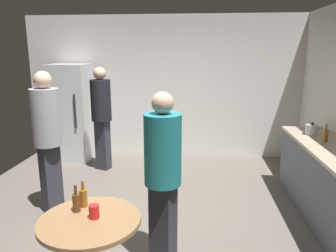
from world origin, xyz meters
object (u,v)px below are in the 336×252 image
beer_bottle_brown (76,202)px  person_in_black_shirt (101,111)px  kettle (312,130)px  foreground_table (90,231)px  refrigerator (71,113)px  beer_bottle_amber (83,197)px  beer_bottle_on_counter (326,135)px  person_in_teal_shirt (163,168)px  plastic_cup_red (94,212)px  person_in_gray_shirt (47,132)px

beer_bottle_brown → person_in_black_shirt: (-0.66, 2.89, 0.22)m
kettle → foreground_table: (-2.40, -2.21, -0.34)m
refrigerator → beer_bottle_amber: refrigerator is taller
refrigerator → beer_bottle_brown: size_ratio=7.83×
beer_bottle_on_counter → person_in_teal_shirt: person_in_teal_shirt is taller
beer_bottle_on_counter → plastic_cup_red: size_ratio=2.09×
person_in_black_shirt → person_in_teal_shirt: 2.80m
beer_bottle_on_counter → beer_bottle_amber: (-2.56, -1.66, -0.17)m
foreground_table → beer_bottle_amber: (-0.11, 0.20, 0.19)m
plastic_cup_red → beer_bottle_on_counter: bearing=37.3°
person_in_black_shirt → kettle: bearing=93.9°
beer_bottle_on_counter → person_in_black_shirt: bearing=160.5°
kettle → foreground_table: kettle is taller
foreground_table → beer_bottle_brown: 0.26m
person_in_black_shirt → person_in_gray_shirt: (-0.21, -1.56, 0.01)m
beer_bottle_brown → person_in_gray_shirt: bearing=123.0°
plastic_cup_red → person_in_gray_shirt: size_ratio=0.06×
plastic_cup_red → person_in_black_shirt: person_in_black_shirt is taller
beer_bottle_amber → refrigerator: bearing=113.3°
person_in_black_shirt → foreground_table: bearing=32.8°
plastic_cup_red → person_in_black_shirt: bearing=105.6°
foreground_table → person_in_black_shirt: (-0.80, 3.00, 0.41)m
foreground_table → beer_bottle_amber: bearing=120.3°
foreground_table → plastic_cup_red: size_ratio=7.27×
beer_bottle_amber → person_in_teal_shirt: (0.63, 0.33, 0.16)m
person_in_black_shirt → plastic_cup_red: bearing=33.4°
plastic_cup_red → person_in_teal_shirt: person_in_teal_shirt is taller
beer_bottle_amber → beer_bottle_brown: (-0.03, -0.09, 0.00)m
person_in_gray_shirt → plastic_cup_red: bearing=-18.7°
kettle → person_in_black_shirt: person_in_black_shirt is taller
kettle → person_in_teal_shirt: person_in_teal_shirt is taller
kettle → beer_bottle_amber: 3.22m
kettle → person_in_gray_shirt: bearing=-167.4°
beer_bottle_on_counter → plastic_cup_red: (-2.41, -1.84, -0.19)m
refrigerator → foreground_table: 3.85m
refrigerator → beer_bottle_on_counter: size_ratio=7.83×
foreground_table → plastic_cup_red: bearing=26.3°
person_in_gray_shirt → beer_bottle_on_counter: bearing=41.9°
foreground_table → person_in_black_shirt: person_in_black_shirt is taller
beer_bottle_amber → foreground_table: bearing=-59.7°
beer_bottle_on_counter → foreground_table: (-2.44, -1.85, -0.35)m
foreground_table → beer_bottle_brown: beer_bottle_brown is taller
beer_bottle_brown → beer_bottle_on_counter: bearing=34.0°
beer_bottle_brown → person_in_teal_shirt: bearing=32.4°
foreground_table → person_in_black_shirt: size_ratio=0.45×
foreground_table → person_in_teal_shirt: 0.82m
beer_bottle_on_counter → beer_bottle_amber: 3.05m
person_in_black_shirt → person_in_gray_shirt: 1.57m
person_in_black_shirt → beer_bottle_on_counter: bearing=88.4°
kettle → beer_bottle_brown: (-2.54, -2.10, -0.15)m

